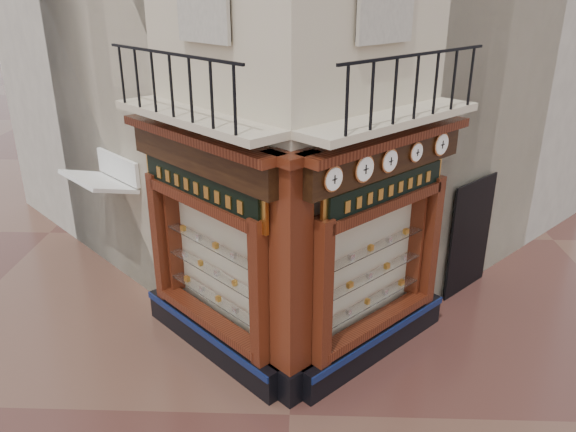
{
  "coord_description": "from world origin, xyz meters",
  "views": [
    {
      "loc": [
        0.21,
        -6.7,
        6.02
      ],
      "look_at": [
        -0.09,
        2.0,
        2.43
      ],
      "focal_mm": 35.0,
      "sensor_mm": 36.0,
      "label": 1
    }
  ],
  "objects_px": {
    "clock_d": "(416,152)",
    "clock_e": "(441,144)",
    "clock_a": "(333,179)",
    "clock_b": "(364,169)",
    "clock_c": "(389,161)",
    "awning": "(113,288)",
    "signboard_left": "(200,187)",
    "corner_pilaster": "(291,286)",
    "signboard_right": "(387,190)"
  },
  "relations": [
    {
      "from": "clock_c",
      "to": "clock_d",
      "type": "height_order",
      "value": "clock_c"
    },
    {
      "from": "corner_pilaster",
      "to": "clock_b",
      "type": "relative_size",
      "value": 9.75
    },
    {
      "from": "corner_pilaster",
      "to": "clock_b",
      "type": "bearing_deg",
      "value": -22.82
    },
    {
      "from": "corner_pilaster",
      "to": "signboard_left",
      "type": "bearing_deg",
      "value": 100.25
    },
    {
      "from": "clock_d",
      "to": "clock_c",
      "type": "bearing_deg",
      "value": -180.0
    },
    {
      "from": "corner_pilaster",
      "to": "signboard_left",
      "type": "relative_size",
      "value": 1.74
    },
    {
      "from": "clock_b",
      "to": "clock_c",
      "type": "bearing_deg",
      "value": -0.0
    },
    {
      "from": "clock_d",
      "to": "signboard_right",
      "type": "relative_size",
      "value": 0.15
    },
    {
      "from": "signboard_left",
      "to": "corner_pilaster",
      "type": "bearing_deg",
      "value": -169.75
    },
    {
      "from": "corner_pilaster",
      "to": "clock_a",
      "type": "relative_size",
      "value": 10.84
    },
    {
      "from": "clock_c",
      "to": "signboard_right",
      "type": "height_order",
      "value": "clock_c"
    },
    {
      "from": "clock_b",
      "to": "awning",
      "type": "xyz_separation_m",
      "value": [
        -4.95,
        2.81,
        -3.62
      ]
    },
    {
      "from": "clock_a",
      "to": "clock_d",
      "type": "distance_m",
      "value": 1.9
    },
    {
      "from": "awning",
      "to": "corner_pilaster",
      "type": "bearing_deg",
      "value": -174.36
    },
    {
      "from": "clock_b",
      "to": "clock_d",
      "type": "xyz_separation_m",
      "value": [
        0.88,
        0.88,
        -0.0
      ]
    },
    {
      "from": "signboard_right",
      "to": "clock_d",
      "type": "bearing_deg",
      "value": -12.16
    },
    {
      "from": "clock_e",
      "to": "awning",
      "type": "distance_m",
      "value": 7.43
    },
    {
      "from": "clock_e",
      "to": "clock_c",
      "type": "bearing_deg",
      "value": -180.0
    },
    {
      "from": "clock_b",
      "to": "signboard_left",
      "type": "distance_m",
      "value": 2.6
    },
    {
      "from": "clock_b",
      "to": "signboard_left",
      "type": "xyz_separation_m",
      "value": [
        -2.48,
        0.6,
        -0.52
      ]
    },
    {
      "from": "clock_d",
      "to": "awning",
      "type": "relative_size",
      "value": 0.2
    },
    {
      "from": "clock_d",
      "to": "clock_e",
      "type": "distance_m",
      "value": 0.7
    },
    {
      "from": "signboard_right",
      "to": "corner_pilaster",
      "type": "bearing_deg",
      "value": 169.75
    },
    {
      "from": "corner_pilaster",
      "to": "clock_c",
      "type": "xyz_separation_m",
      "value": [
        1.43,
        0.82,
        1.67
      ]
    },
    {
      "from": "corner_pilaster",
      "to": "signboard_left",
      "type": "distance_m",
      "value": 2.12
    },
    {
      "from": "corner_pilaster",
      "to": "signboard_right",
      "type": "bearing_deg",
      "value": -10.25
    },
    {
      "from": "clock_d",
      "to": "signboard_right",
      "type": "xyz_separation_m",
      "value": [
        -0.44,
        -0.28,
        -0.52
      ]
    },
    {
      "from": "clock_e",
      "to": "awning",
      "type": "relative_size",
      "value": 0.25
    },
    {
      "from": "clock_b",
      "to": "awning",
      "type": "bearing_deg",
      "value": 105.43
    },
    {
      "from": "clock_d",
      "to": "signboard_left",
      "type": "xyz_separation_m",
      "value": [
        -3.36,
        -0.28,
        -0.52
      ]
    },
    {
      "from": "clock_c",
      "to": "signboard_right",
      "type": "distance_m",
      "value": 0.55
    },
    {
      "from": "clock_b",
      "to": "signboard_left",
      "type": "height_order",
      "value": "clock_b"
    },
    {
      "from": "signboard_left",
      "to": "clock_b",
      "type": "bearing_deg",
      "value": -148.55
    },
    {
      "from": "clock_e",
      "to": "clock_b",
      "type": "bearing_deg",
      "value": 180.0
    },
    {
      "from": "clock_b",
      "to": "clock_c",
      "type": "relative_size",
      "value": 1.1
    },
    {
      "from": "clock_c",
      "to": "clock_b",
      "type": "bearing_deg",
      "value": 180.0
    },
    {
      "from": "clock_a",
      "to": "clock_e",
      "type": "relative_size",
      "value": 0.93
    },
    {
      "from": "clock_a",
      "to": "signboard_right",
      "type": "distance_m",
      "value": 1.48
    },
    {
      "from": "clock_a",
      "to": "signboard_right",
      "type": "bearing_deg",
      "value": 4.57
    },
    {
      "from": "clock_e",
      "to": "signboard_right",
      "type": "height_order",
      "value": "clock_e"
    },
    {
      "from": "clock_c",
      "to": "corner_pilaster",
      "type": "bearing_deg",
      "value": 164.98
    },
    {
      "from": "awning",
      "to": "signboard_left",
      "type": "bearing_deg",
      "value": -176.83
    },
    {
      "from": "clock_a",
      "to": "clock_e",
      "type": "bearing_deg",
      "value": 0.0
    },
    {
      "from": "clock_a",
      "to": "clock_c",
      "type": "bearing_deg",
      "value": -0.0
    },
    {
      "from": "clock_e",
      "to": "awning",
      "type": "xyz_separation_m",
      "value": [
        -6.33,
        1.44,
        -3.62
      ]
    },
    {
      "from": "corner_pilaster",
      "to": "awning",
      "type": "height_order",
      "value": "corner_pilaster"
    },
    {
      "from": "clock_a",
      "to": "clock_b",
      "type": "distance_m",
      "value": 0.65
    },
    {
      "from": "clock_c",
      "to": "awning",
      "type": "distance_m",
      "value": 6.9
    },
    {
      "from": "clock_e",
      "to": "signboard_left",
      "type": "relative_size",
      "value": 0.17
    },
    {
      "from": "clock_b",
      "to": "clock_d",
      "type": "height_order",
      "value": "clock_b"
    }
  ]
}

